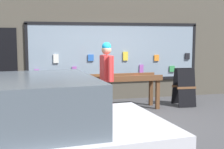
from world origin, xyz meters
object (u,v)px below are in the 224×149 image
(person_browsing, at_px, (107,73))
(small_dog, at_px, (92,106))
(sandwich_board_sign, at_px, (184,87))
(display_table_main, at_px, (114,82))

(person_browsing, relative_size, small_dog, 2.84)
(sandwich_board_sign, bearing_deg, small_dog, -161.08)
(small_dog, relative_size, sandwich_board_sign, 0.61)
(display_table_main, height_order, person_browsing, person_browsing)
(sandwich_board_sign, bearing_deg, person_browsing, -161.96)
(sandwich_board_sign, bearing_deg, display_table_main, -175.72)
(display_table_main, relative_size, person_browsing, 1.40)
(display_table_main, bearing_deg, sandwich_board_sign, -0.28)
(small_dog, xyz_separation_m, sandwich_board_sign, (2.67, 0.68, 0.24))
(small_dog, bearing_deg, display_table_main, -31.46)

